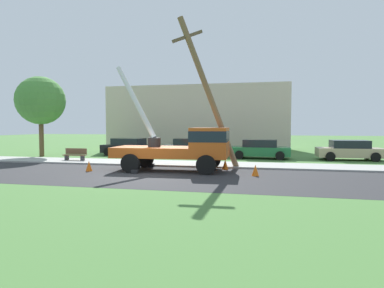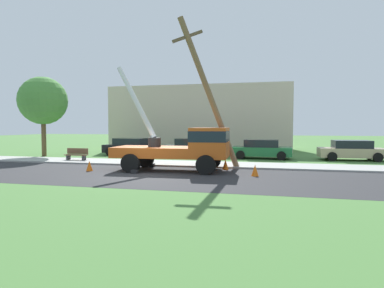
{
  "view_description": "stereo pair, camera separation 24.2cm",
  "coord_description": "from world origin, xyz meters",
  "px_view_note": "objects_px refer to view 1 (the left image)",
  "views": [
    {
      "loc": [
        5.79,
        -15.44,
        2.46
      ],
      "look_at": [
        1.95,
        2.02,
        1.47
      ],
      "focal_mm": 31.07,
      "sensor_mm": 36.0,
      "label": 1
    },
    {
      "loc": [
        6.03,
        -15.38,
        2.46
      ],
      "look_at": [
        1.95,
        2.02,
        1.47
      ],
      "focal_mm": 31.07,
      "sensor_mm": 36.0,
      "label": 2
    }
  ],
  "objects_px": {
    "traffic_cone_behind": "(89,166)",
    "parked_sedan_black": "(129,147)",
    "traffic_cone_curbside": "(225,164)",
    "parked_sedan_green": "(260,149)",
    "roadside_tree_near": "(41,101)",
    "leaning_utility_pole": "(208,93)",
    "utility_truck": "(186,145)",
    "park_bench": "(75,155)",
    "parked_sedan_white": "(190,147)",
    "parked_sedan_tan": "(349,150)",
    "traffic_cone_ahead": "(255,170)"
  },
  "relations": [
    {
      "from": "utility_truck",
      "to": "traffic_cone_ahead",
      "type": "distance_m",
      "value": 4.02
    },
    {
      "from": "leaning_utility_pole",
      "to": "traffic_cone_ahead",
      "type": "bearing_deg",
      "value": -38.09
    },
    {
      "from": "traffic_cone_curbside",
      "to": "parked_sedan_white",
      "type": "xyz_separation_m",
      "value": [
        -3.76,
        7.72,
        0.43
      ]
    },
    {
      "from": "leaning_utility_pole",
      "to": "park_bench",
      "type": "xyz_separation_m",
      "value": [
        -9.61,
        1.94,
        -3.85
      ]
    },
    {
      "from": "park_bench",
      "to": "roadside_tree_near",
      "type": "bearing_deg",
      "value": 148.9
    },
    {
      "from": "parked_sedan_black",
      "to": "roadside_tree_near",
      "type": "relative_size",
      "value": 0.72
    },
    {
      "from": "parked_sedan_green",
      "to": "parked_sedan_tan",
      "type": "relative_size",
      "value": 1.0
    },
    {
      "from": "parked_sedan_white",
      "to": "parked_sedan_black",
      "type": "bearing_deg",
      "value": -173.37
    },
    {
      "from": "parked_sedan_white",
      "to": "parked_sedan_green",
      "type": "xyz_separation_m",
      "value": [
        5.57,
        -0.9,
        0.0
      ]
    },
    {
      "from": "roadside_tree_near",
      "to": "park_bench",
      "type": "bearing_deg",
      "value": -31.1
    },
    {
      "from": "leaning_utility_pole",
      "to": "parked_sedan_tan",
      "type": "height_order",
      "value": "leaning_utility_pole"
    },
    {
      "from": "parked_sedan_white",
      "to": "parked_sedan_green",
      "type": "relative_size",
      "value": 0.99
    },
    {
      "from": "utility_truck",
      "to": "traffic_cone_ahead",
      "type": "relative_size",
      "value": 12.24
    },
    {
      "from": "traffic_cone_ahead",
      "to": "roadside_tree_near",
      "type": "distance_m",
      "value": 18.86
    },
    {
      "from": "utility_truck",
      "to": "traffic_cone_curbside",
      "type": "distance_m",
      "value": 2.54
    },
    {
      "from": "leaning_utility_pole",
      "to": "parked_sedan_tan",
      "type": "distance_m",
      "value": 11.98
    },
    {
      "from": "traffic_cone_curbside",
      "to": "parked_sedan_white",
      "type": "bearing_deg",
      "value": 115.97
    },
    {
      "from": "parked_sedan_white",
      "to": "roadside_tree_near",
      "type": "distance_m",
      "value": 12.5
    },
    {
      "from": "parked_sedan_black",
      "to": "park_bench",
      "type": "relative_size",
      "value": 2.85
    },
    {
      "from": "utility_truck",
      "to": "traffic_cone_ahead",
      "type": "xyz_separation_m",
      "value": [
        3.72,
        -1.01,
        -1.13
      ]
    },
    {
      "from": "utility_truck",
      "to": "traffic_cone_behind",
      "type": "bearing_deg",
      "value": -166.89
    },
    {
      "from": "traffic_cone_ahead",
      "to": "traffic_cone_behind",
      "type": "xyz_separation_m",
      "value": [
        -8.85,
        -0.18,
        0.0
      ]
    },
    {
      "from": "traffic_cone_behind",
      "to": "parked_sedan_black",
      "type": "relative_size",
      "value": 0.12
    },
    {
      "from": "traffic_cone_curbside",
      "to": "parked_sedan_white",
      "type": "height_order",
      "value": "parked_sedan_white"
    },
    {
      "from": "utility_truck",
      "to": "leaning_utility_pole",
      "type": "distance_m",
      "value": 3.27
    },
    {
      "from": "parked_sedan_black",
      "to": "roadside_tree_near",
      "type": "height_order",
      "value": "roadside_tree_near"
    },
    {
      "from": "traffic_cone_curbside",
      "to": "parked_sedan_tan",
      "type": "height_order",
      "value": "parked_sedan_tan"
    },
    {
      "from": "parked_sedan_black",
      "to": "parked_sedan_white",
      "type": "height_order",
      "value": "same"
    },
    {
      "from": "traffic_cone_curbside",
      "to": "traffic_cone_ahead",
      "type": "bearing_deg",
      "value": -50.78
    },
    {
      "from": "roadside_tree_near",
      "to": "parked_sedan_black",
      "type": "bearing_deg",
      "value": 19.75
    },
    {
      "from": "traffic_cone_behind",
      "to": "park_bench",
      "type": "xyz_separation_m",
      "value": [
        -3.45,
        4.23,
        0.18
      ]
    },
    {
      "from": "parked_sedan_white",
      "to": "traffic_cone_ahead",
      "type": "bearing_deg",
      "value": -60.85
    },
    {
      "from": "traffic_cone_ahead",
      "to": "parked_sedan_tan",
      "type": "bearing_deg",
      "value": 55.18
    },
    {
      "from": "traffic_cone_curbside",
      "to": "roadside_tree_near",
      "type": "distance_m",
      "value": 16.59
    },
    {
      "from": "utility_truck",
      "to": "roadside_tree_near",
      "type": "xyz_separation_m",
      "value": [
        -13.32,
        5.9,
        3.03
      ]
    },
    {
      "from": "traffic_cone_ahead",
      "to": "park_bench",
      "type": "height_order",
      "value": "park_bench"
    },
    {
      "from": "utility_truck",
      "to": "parked_sedan_green",
      "type": "distance_m",
      "value": 8.81
    },
    {
      "from": "utility_truck",
      "to": "park_bench",
      "type": "height_order",
      "value": "utility_truck"
    },
    {
      "from": "roadside_tree_near",
      "to": "leaning_utility_pole",
      "type": "bearing_deg",
      "value": -18.5
    },
    {
      "from": "traffic_cone_ahead",
      "to": "traffic_cone_curbside",
      "type": "distance_m",
      "value": 2.73
    },
    {
      "from": "traffic_cone_ahead",
      "to": "traffic_cone_curbside",
      "type": "xyz_separation_m",
      "value": [
        -1.73,
        2.11,
        0.0
      ]
    },
    {
      "from": "parked_sedan_black",
      "to": "parked_sedan_green",
      "type": "xyz_separation_m",
      "value": [
        10.66,
        -0.31,
        0.0
      ]
    },
    {
      "from": "parked_sedan_tan",
      "to": "traffic_cone_behind",
      "type": "bearing_deg",
      "value": -148.53
    },
    {
      "from": "leaning_utility_pole",
      "to": "parked_sedan_black",
      "type": "bearing_deg",
      "value": 137.88
    },
    {
      "from": "leaning_utility_pole",
      "to": "traffic_cone_ahead",
      "type": "relative_size",
      "value": 15.08
    },
    {
      "from": "traffic_cone_ahead",
      "to": "parked_sedan_green",
      "type": "height_order",
      "value": "parked_sedan_green"
    },
    {
      "from": "traffic_cone_curbside",
      "to": "parked_sedan_green",
      "type": "distance_m",
      "value": 7.06
    },
    {
      "from": "traffic_cone_ahead",
      "to": "parked_sedan_black",
      "type": "relative_size",
      "value": 0.12
    },
    {
      "from": "roadside_tree_near",
      "to": "utility_truck",
      "type": "bearing_deg",
      "value": -23.88
    },
    {
      "from": "parked_sedan_white",
      "to": "park_bench",
      "type": "height_order",
      "value": "parked_sedan_white"
    }
  ]
}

